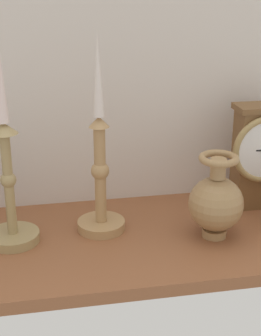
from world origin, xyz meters
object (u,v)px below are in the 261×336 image
object	(u,v)px
mantel_clock	(260,154)
brass_vase_bulbous	(216,201)
candlestick_tall_left	(100,175)
candlestick_tall_center	(8,172)

from	to	relation	value
mantel_clock	brass_vase_bulbous	bearing A→B (deg)	-139.39
candlestick_tall_left	mantel_clock	bearing A→B (deg)	7.58
brass_vase_bulbous	candlestick_tall_center	bearing A→B (deg)	172.32
mantel_clock	candlestick_tall_center	size ratio (longest dim) A/B	0.49
brass_vase_bulbous	mantel_clock	bearing A→B (deg)	40.61
mantel_clock	candlestick_tall_center	distance (cm)	51.92
mantel_clock	brass_vase_bulbous	distance (cm)	18.23
mantel_clock	brass_vase_bulbous	xyz separation A→B (cm)	(-13.42, -11.51, -4.42)
candlestick_tall_left	candlestick_tall_center	bearing A→B (deg)	-173.99
candlestick_tall_center	brass_vase_bulbous	world-z (taller)	candlestick_tall_center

